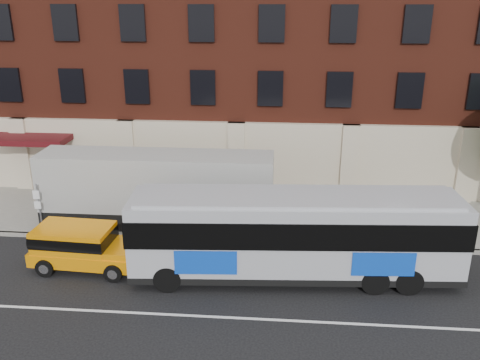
# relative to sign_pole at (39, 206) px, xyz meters

# --- Properties ---
(ground) EXTENTS (120.00, 120.00, 0.00)m
(ground) POSITION_rel_sign_pole_xyz_m (8.50, -6.15, -1.45)
(ground) COLOR black
(ground) RESTS_ON ground
(sidewalk) EXTENTS (60.00, 6.00, 0.15)m
(sidewalk) POSITION_rel_sign_pole_xyz_m (8.50, 2.85, -1.38)
(sidewalk) COLOR #99978B
(sidewalk) RESTS_ON ground
(kerb) EXTENTS (60.00, 0.25, 0.15)m
(kerb) POSITION_rel_sign_pole_xyz_m (8.50, -0.15, -1.38)
(kerb) COLOR #99978B
(kerb) RESTS_ON ground
(lane_line) EXTENTS (60.00, 0.12, 0.01)m
(lane_line) POSITION_rel_sign_pole_xyz_m (8.50, -5.65, -1.45)
(lane_line) COLOR silver
(lane_line) RESTS_ON ground
(building) EXTENTS (30.00, 12.10, 15.00)m
(building) POSITION_rel_sign_pole_xyz_m (8.49, 10.77, 6.13)
(building) COLOR #5C2215
(building) RESTS_ON sidewalk
(sign_pole) EXTENTS (0.30, 0.20, 2.50)m
(sign_pole) POSITION_rel_sign_pole_xyz_m (0.00, 0.00, 0.00)
(sign_pole) COLOR gray
(sign_pole) RESTS_ON ground
(city_bus) EXTENTS (12.72, 3.49, 3.44)m
(city_bus) POSITION_rel_sign_pole_xyz_m (11.51, -2.68, 0.45)
(city_bus) COLOR #ADAFB7
(city_bus) RESTS_ON ground
(yellow_suv) EXTENTS (4.69, 2.24, 1.77)m
(yellow_suv) POSITION_rel_sign_pole_xyz_m (3.00, -2.69, -0.44)
(yellow_suv) COLOR orange
(yellow_suv) RESTS_ON ground
(shipping_container) EXTENTS (10.86, 2.38, 3.62)m
(shipping_container) POSITION_rel_sign_pole_xyz_m (5.13, 1.45, 0.34)
(shipping_container) COLOR black
(shipping_container) RESTS_ON ground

